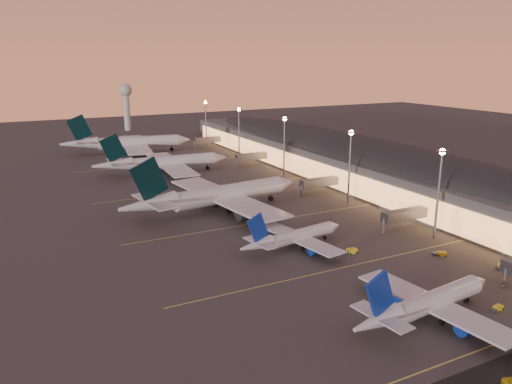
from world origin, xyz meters
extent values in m
plane|color=#3F3C3A|center=(0.00, 0.00, 0.00)|extent=(700.00, 700.00, 0.00)
cylinder|color=silver|center=(2.49, -32.57, 3.61)|extent=(24.02, 6.66, 4.04)
cone|color=silver|center=(16.18, -31.03, 3.61)|extent=(4.25, 4.44, 4.04)
cone|color=silver|center=(-14.62, -34.49, 4.12)|extent=(11.10, 5.21, 4.04)
cube|color=silver|center=(1.35, -32.69, 2.91)|extent=(10.64, 34.57, 0.44)
cylinder|color=#12319E|center=(1.28, -25.17, 1.54)|extent=(5.66, 3.61, 3.03)
cylinder|color=#12319E|center=(2.95, -40.04, 1.54)|extent=(5.66, 3.61, 3.03)
cube|color=#12319E|center=(-14.09, -34.43, 9.35)|extent=(7.42, 1.43, 8.76)
cube|color=silver|center=(-13.33, -34.34, 4.72)|extent=(5.17, 12.59, 0.28)
cylinder|color=black|center=(12.39, -31.45, 0.80)|extent=(0.36, 0.36, 1.59)
cylinder|color=black|center=(12.39, -31.45, 0.57)|extent=(1.20, 0.83, 1.13)
cylinder|color=black|center=(0.27, -29.97, 0.80)|extent=(0.36, 0.36, 1.59)
cylinder|color=black|center=(0.27, -29.97, 0.57)|extent=(1.20, 0.83, 1.13)
cylinder|color=black|center=(0.91, -35.59, 0.80)|extent=(0.36, 0.36, 1.59)
cylinder|color=black|center=(0.91, -35.59, 0.57)|extent=(1.20, 0.83, 1.13)
cylinder|color=silver|center=(-0.97, 12.09, 3.19)|extent=(21.26, 6.75, 3.57)
cone|color=silver|center=(11.06, 13.97, 3.19)|extent=(3.89, 4.05, 3.57)
cone|color=silver|center=(-16.00, 9.75, 3.64)|extent=(9.90, 4.98, 3.57)
cube|color=silver|center=(-1.97, 11.94, 2.57)|extent=(10.64, 30.63, 0.39)
cylinder|color=#12319E|center=(-2.32, 18.57, 1.36)|extent=(5.09, 3.37, 2.68)
cylinder|color=#12319E|center=(-0.28, 5.51, 1.36)|extent=(5.09, 3.37, 2.68)
cube|color=#12319E|center=(-15.53, 9.82, 8.26)|extent=(6.54, 1.54, 7.74)
cube|color=silver|center=(-14.86, 9.93, 4.17)|extent=(5.01, 11.21, 0.25)
cylinder|color=black|center=(7.73, 13.45, 0.70)|extent=(0.33, 0.33, 1.41)
cylinder|color=black|center=(7.73, 13.45, 0.50)|extent=(1.08, 0.77, 1.00)
cylinder|color=black|center=(-3.02, 14.30, 0.70)|extent=(0.33, 0.33, 1.41)
cylinder|color=black|center=(-3.02, 14.30, 0.50)|extent=(1.08, 0.77, 1.00)
cylinder|color=black|center=(-2.25, 9.36, 0.70)|extent=(0.33, 0.33, 1.41)
cylinder|color=black|center=(-2.25, 9.36, 0.50)|extent=(1.08, 0.77, 1.00)
cylinder|color=silver|center=(-3.90, 52.73, 5.53)|extent=(41.05, 11.32, 6.14)
cone|color=silver|center=(19.48, 55.77, 5.53)|extent=(7.28, 6.93, 6.14)
cone|color=silver|center=(-33.12, 48.94, 6.29)|extent=(18.97, 8.45, 6.14)
cube|color=silver|center=(-5.85, 52.48, 4.45)|extent=(19.33, 60.37, 0.68)
cylinder|color=#595C61|center=(-6.23, 65.60, 2.38)|extent=(9.68, 5.75, 4.60)
cylinder|color=#595C61|center=(-2.87, 39.70, 2.38)|extent=(9.68, 5.75, 4.60)
cube|color=black|center=(-32.21, 49.06, 14.22)|extent=(12.13, 2.47, 13.62)
cube|color=silver|center=(-30.91, 49.22, 7.21)|extent=(9.24, 22.03, 0.43)
cylinder|color=black|center=(13.01, 54.93, 1.23)|extent=(0.55, 0.55, 2.46)
cylinder|color=black|center=(13.01, 54.93, 0.86)|extent=(1.84, 1.29, 1.72)
cylinder|color=black|center=(-7.70, 56.57, 1.23)|extent=(0.55, 0.55, 2.46)
cylinder|color=black|center=(-7.70, 56.57, 0.86)|extent=(1.84, 1.29, 1.72)
cylinder|color=black|center=(-6.59, 48.05, 1.23)|extent=(0.55, 0.55, 2.46)
cylinder|color=black|center=(-6.59, 48.05, 0.86)|extent=(1.84, 1.29, 1.72)
cylinder|color=silver|center=(-3.27, 114.78, 5.03)|extent=(37.24, 7.59, 5.59)
cone|color=silver|center=(18.17, 113.61, 5.03)|extent=(6.26, 5.91, 5.59)
cone|color=silver|center=(-30.08, 116.23, 5.73)|extent=(16.98, 6.49, 5.59)
cube|color=silver|center=(-5.06, 114.87, 4.05)|extent=(13.66, 54.57, 0.62)
cylinder|color=#595C61|center=(-3.22, 126.68, 2.17)|extent=(8.57, 4.64, 4.19)
cylinder|color=#595C61|center=(-4.51, 102.93, 2.17)|extent=(8.57, 4.64, 4.19)
cube|color=black|center=(-29.24, 116.19, 12.96)|extent=(11.06, 1.44, 12.41)
cube|color=silver|center=(-28.05, 116.12, 6.57)|extent=(7.01, 19.76, 0.39)
cylinder|color=black|center=(12.24, 113.93, 1.12)|extent=(0.47, 0.47, 2.24)
cylinder|color=black|center=(12.24, 113.93, 0.78)|extent=(1.62, 1.06, 1.57)
cylinder|color=black|center=(-6.04, 118.85, 1.12)|extent=(0.47, 0.47, 2.24)
cylinder|color=black|center=(-6.04, 118.85, 0.78)|extent=(1.62, 1.06, 1.57)
cylinder|color=black|center=(-6.46, 111.03, 1.12)|extent=(0.47, 0.47, 2.24)
cylinder|color=black|center=(-6.46, 111.03, 0.78)|extent=(1.62, 1.06, 1.57)
cylinder|color=silver|center=(-4.93, 170.48, 5.70)|extent=(42.35, 12.58, 6.33)
cone|color=silver|center=(19.10, 166.81, 5.70)|extent=(7.63, 7.28, 6.33)
cone|color=silver|center=(-34.98, 175.07, 6.49)|extent=(19.65, 9.11, 6.33)
cube|color=silver|center=(-6.94, 170.79, 4.59)|extent=(21.25, 62.34, 0.70)
cylinder|color=#595C61|center=(-3.57, 183.89, 2.45)|extent=(10.06, 6.12, 4.75)
cylinder|color=#595C61|center=(-7.63, 157.27, 2.45)|extent=(10.06, 6.12, 4.75)
cube|color=black|center=(-34.04, 174.92, 14.67)|extent=(12.49, 2.82, 14.05)
cube|color=silver|center=(-32.71, 174.72, 7.44)|extent=(10.00, 22.80, 0.44)
cylinder|color=black|center=(12.45, 167.83, 1.27)|extent=(0.58, 0.58, 2.53)
cylinder|color=black|center=(12.45, 167.83, 0.89)|extent=(1.92, 1.36, 1.77)
cylinder|color=black|center=(-7.60, 175.37, 1.27)|extent=(0.58, 0.58, 2.53)
cylinder|color=black|center=(-7.60, 175.37, 0.89)|extent=(1.92, 1.36, 1.77)
cylinder|color=black|center=(-8.94, 166.61, 1.27)|extent=(0.58, 0.58, 2.53)
cylinder|color=black|center=(-8.94, 166.61, 0.89)|extent=(1.92, 1.36, 1.77)
cube|color=#545459|center=(62.00, 72.50, 6.00)|extent=(40.00, 255.00, 12.00)
ellipsoid|color=black|center=(62.00, 72.50, 12.00)|extent=(39.00, 253.00, 10.92)
cube|color=#F4A05A|center=(41.80, 72.50, 5.00)|extent=(0.40, 244.80, 8.00)
cylinder|color=gray|center=(26.00, -30.00, 2.20)|extent=(0.70, 0.70, 4.40)
cube|color=#595C61|center=(34.00, 10.00, 4.50)|extent=(16.00, 3.20, 3.00)
cylinder|color=gray|center=(26.00, 10.00, 2.20)|extent=(0.70, 0.70, 4.40)
cube|color=#595C61|center=(34.00, 55.00, 4.50)|extent=(16.00, 3.20, 3.00)
cylinder|color=gray|center=(26.00, 55.00, 2.20)|extent=(0.70, 0.70, 4.40)
cube|color=#595C61|center=(34.00, 112.00, 4.50)|extent=(16.00, 3.20, 3.00)
cylinder|color=gray|center=(26.00, 112.00, 2.20)|extent=(0.70, 0.70, 4.40)
cube|color=#595C61|center=(34.00, 168.00, 4.50)|extent=(16.00, 3.20, 3.00)
cylinder|color=gray|center=(26.00, 168.00, 2.20)|extent=(0.70, 0.70, 4.40)
cylinder|color=gray|center=(36.00, 0.00, 12.50)|extent=(0.70, 0.70, 25.00)
cube|color=gray|center=(36.00, 0.00, 25.20)|extent=(2.20, 2.20, 0.50)
sphere|color=#FFC95A|center=(36.00, 0.00, 25.00)|extent=(1.80, 1.80, 1.80)
cylinder|color=gray|center=(36.00, 40.00, 12.50)|extent=(0.70, 0.70, 25.00)
cube|color=gray|center=(36.00, 40.00, 25.20)|extent=(2.20, 2.20, 0.50)
sphere|color=#FFC95A|center=(36.00, 40.00, 25.00)|extent=(1.80, 1.80, 1.80)
cylinder|color=gray|center=(36.00, 85.00, 12.50)|extent=(0.70, 0.70, 25.00)
cube|color=gray|center=(36.00, 85.00, 25.20)|extent=(2.20, 2.20, 0.50)
sphere|color=#FFC95A|center=(36.00, 85.00, 25.00)|extent=(1.80, 1.80, 1.80)
cylinder|color=gray|center=(36.00, 130.00, 12.50)|extent=(0.70, 0.70, 25.00)
cube|color=gray|center=(36.00, 130.00, 25.20)|extent=(2.20, 2.20, 0.50)
sphere|color=#FFC95A|center=(36.00, 130.00, 25.00)|extent=(1.80, 1.80, 1.80)
cylinder|color=gray|center=(36.00, 175.00, 12.50)|extent=(0.70, 0.70, 25.00)
cube|color=gray|center=(36.00, 175.00, 25.20)|extent=(2.20, 2.20, 0.50)
sphere|color=#FFC95A|center=(36.00, 175.00, 25.00)|extent=(1.80, 1.80, 1.80)
cylinder|color=silver|center=(10.00, 260.00, 13.00)|extent=(4.40, 4.40, 26.00)
sphere|color=silver|center=(10.00, 260.00, 28.00)|extent=(9.00, 9.00, 9.00)
cube|color=#D8C659|center=(0.00, -45.00, 0.01)|extent=(90.00, 0.36, 0.00)
cube|color=#D8C659|center=(0.00, -5.00, 0.01)|extent=(90.00, 0.36, 0.00)
cube|color=#D8C659|center=(0.00, 35.00, 0.01)|extent=(90.00, 0.36, 0.00)
cube|color=#D8C659|center=(0.00, 80.00, 0.01)|extent=(90.00, 0.36, 0.00)
cube|color=#D8C659|center=(0.00, 135.00, 0.01)|extent=(90.00, 0.36, 0.00)
cube|color=yellow|center=(15.64, -36.65, 0.47)|extent=(2.23, 1.60, 0.94)
cube|color=#595C61|center=(14.13, -36.90, 0.34)|extent=(1.36, 1.29, 0.68)
cylinder|color=black|center=(16.29, -35.89, 0.19)|extent=(0.39, 0.21, 0.37)
cylinder|color=black|center=(16.50, -37.15, 0.19)|extent=(0.39, 0.21, 0.37)
cylinder|color=black|center=(14.78, -36.14, 0.19)|extent=(0.39, 0.21, 0.37)
cylinder|color=black|center=(14.99, -37.40, 0.19)|extent=(0.39, 0.21, 0.37)
cube|color=yellow|center=(34.79, -22.73, 0.49)|extent=(2.50, 2.24, 0.97)
cube|color=#595C61|center=(33.43, -23.56, 0.35)|extent=(1.66, 1.63, 0.71)
cylinder|color=black|center=(35.13, -21.75, 0.19)|extent=(0.42, 0.34, 0.39)
cylinder|color=black|center=(35.82, -22.89, 0.19)|extent=(0.42, 0.34, 0.39)
cylinder|color=black|center=(33.77, -22.58, 0.19)|extent=(0.42, 0.34, 0.39)
cylinder|color=black|center=(34.46, -23.71, 0.19)|extent=(0.42, 0.34, 0.39)
cube|color=yellow|center=(8.20, 1.72, 0.59)|extent=(2.71, 1.82, 1.19)
cube|color=#595C61|center=(6.26, 1.88, 0.43)|extent=(1.62, 1.52, 0.86)
cylinder|color=black|center=(9.23, 2.45, 0.24)|extent=(0.49, 0.23, 0.48)
cylinder|color=black|center=(9.10, 0.84, 0.24)|extent=(0.49, 0.23, 0.48)
cylinder|color=black|center=(7.29, 2.61, 0.24)|extent=(0.49, 0.23, 0.48)
cylinder|color=black|center=(7.16, 0.99, 0.24)|extent=(0.49, 0.23, 0.48)
cube|color=yellow|center=(27.83, -10.46, 0.51)|extent=(2.63, 2.43, 1.02)
cube|color=#595C61|center=(26.46, -9.49, 0.37)|extent=(1.76, 1.74, 0.75)
cylinder|color=black|center=(28.92, -10.37, 0.20)|extent=(0.43, 0.37, 0.41)
cylinder|color=black|center=(28.11, -11.51, 0.20)|extent=(0.43, 0.37, 0.41)
cylinder|color=black|center=(27.55, -9.40, 0.20)|extent=(0.43, 0.37, 0.41)
cylinder|color=black|center=(26.74, -10.55, 0.20)|extent=(0.43, 0.37, 0.41)
camera|label=1|loc=(-70.22, -95.86, 49.67)|focal=35.00mm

